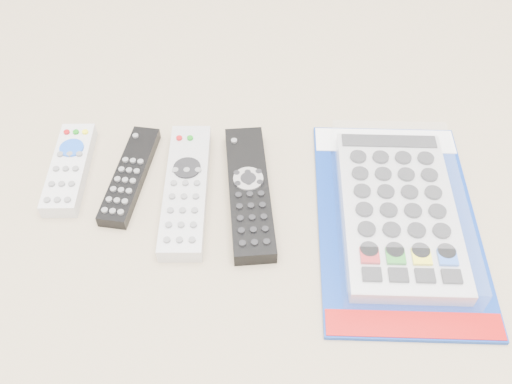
{
  "coord_description": "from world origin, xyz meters",
  "views": [
    {
      "loc": [
        0.04,
        -0.48,
        0.62
      ],
      "look_at": [
        0.02,
        0.03,
        0.01
      ],
      "focal_mm": 40.0,
      "sensor_mm": 36.0,
      "label": 1
    }
  ],
  "objects_px": {
    "jumbo_remote_packaged": "(399,209)",
    "remote_silver_dvd": "(186,189)",
    "remote_slim_black": "(130,175)",
    "remote_small_grey": "(69,168)",
    "remote_large_black": "(249,191)"
  },
  "relations": [
    {
      "from": "remote_slim_black",
      "to": "remote_silver_dvd",
      "type": "height_order",
      "value": "remote_silver_dvd"
    },
    {
      "from": "remote_slim_black",
      "to": "jumbo_remote_packaged",
      "type": "distance_m",
      "value": 0.38
    },
    {
      "from": "remote_silver_dvd",
      "to": "remote_large_black",
      "type": "distance_m",
      "value": 0.09
    },
    {
      "from": "jumbo_remote_packaged",
      "to": "remote_small_grey",
      "type": "bearing_deg",
      "value": 171.58
    },
    {
      "from": "remote_small_grey",
      "to": "remote_silver_dvd",
      "type": "height_order",
      "value": "remote_silver_dvd"
    },
    {
      "from": "remote_small_grey",
      "to": "jumbo_remote_packaged",
      "type": "relative_size",
      "value": 0.47
    },
    {
      "from": "jumbo_remote_packaged",
      "to": "remote_silver_dvd",
      "type": "bearing_deg",
      "value": 173.31
    },
    {
      "from": "jumbo_remote_packaged",
      "to": "remote_large_black",
      "type": "bearing_deg",
      "value": 170.72
    },
    {
      "from": "remote_slim_black",
      "to": "remote_large_black",
      "type": "height_order",
      "value": "remote_large_black"
    },
    {
      "from": "remote_slim_black",
      "to": "remote_silver_dvd",
      "type": "relative_size",
      "value": 0.79
    },
    {
      "from": "remote_small_grey",
      "to": "remote_large_black",
      "type": "xyz_separation_m",
      "value": [
        0.26,
        -0.03,
        0.0
      ]
    },
    {
      "from": "remote_silver_dvd",
      "to": "remote_large_black",
      "type": "xyz_separation_m",
      "value": [
        0.09,
        -0.0,
        -0.0
      ]
    },
    {
      "from": "remote_large_black",
      "to": "remote_small_grey",
      "type": "bearing_deg",
      "value": 165.75
    },
    {
      "from": "remote_small_grey",
      "to": "remote_slim_black",
      "type": "xyz_separation_m",
      "value": [
        0.09,
        -0.01,
        -0.0
      ]
    },
    {
      "from": "remote_small_grey",
      "to": "remote_large_black",
      "type": "bearing_deg",
      "value": -10.18
    }
  ]
}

